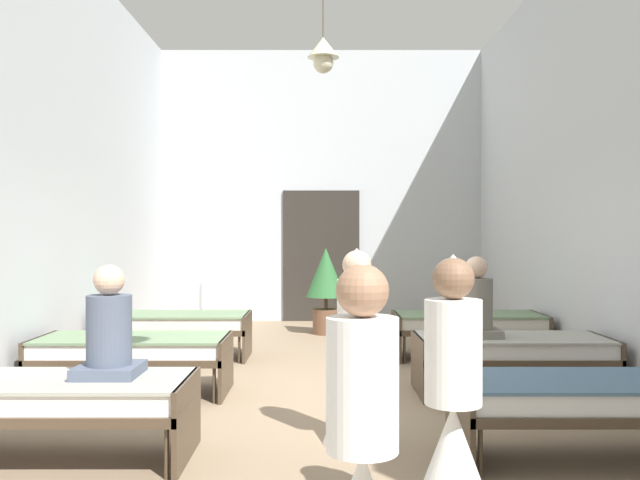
{
  "coord_description": "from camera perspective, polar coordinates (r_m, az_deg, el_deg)",
  "views": [
    {
      "loc": [
        -0.02,
        -6.48,
        1.59
      ],
      "look_at": [
        0.0,
        1.08,
        1.53
      ],
      "focal_mm": 36.57,
      "sensor_mm": 36.0,
      "label": 1
    }
  ],
  "objects": [
    {
      "name": "room_shell",
      "position": [
        7.79,
        -0.01,
        7.16
      ],
      "size": [
        6.28,
        11.22,
        4.98
      ],
      "color": "silver",
      "rests_on": "ground"
    },
    {
      "name": "bed_right_row_1",
      "position": [
        6.85,
        16.26,
        -9.22
      ],
      "size": [
        1.9,
        0.84,
        0.57
      ],
      "color": "#473828",
      "rests_on": "ground"
    },
    {
      "name": "bed_left_row_2",
      "position": [
        8.66,
        -12.72,
        -7.17
      ],
      "size": [
        1.9,
        0.84,
        0.57
      ],
      "color": "#473828",
      "rests_on": "ground"
    },
    {
      "name": "patient_seated_primary",
      "position": [
        4.97,
        -18.13,
        -7.9
      ],
      "size": [
        0.44,
        0.44,
        0.8
      ],
      "color": "#515B70",
      "rests_on": "bed_left_row_0"
    },
    {
      "name": "patient_seated_secondary",
      "position": [
        6.71,
        13.36,
        -5.71
      ],
      "size": [
        0.44,
        0.44,
        0.8
      ],
      "color": "slate",
      "rests_on": "bed_right_row_1"
    },
    {
      "name": "potted_plant",
      "position": [
        10.42,
        0.34,
        -3.63
      ],
      "size": [
        0.63,
        0.63,
        1.38
      ],
      "color": "brown",
      "rests_on": "ground"
    },
    {
      "name": "bed_right_row_2",
      "position": [
        8.67,
        12.67,
        -7.17
      ],
      "size": [
        1.9,
        0.84,
        0.57
      ],
      "color": "#473828",
      "rests_on": "ground"
    },
    {
      "name": "ground_plane",
      "position": [
        6.68,
        0.03,
        -13.73
      ],
      "size": [
        6.48,
        11.62,
        0.1
      ],
      "primitive_type": "cube",
      "color": "#8C755B"
    },
    {
      "name": "bed_left_row_1",
      "position": [
        6.84,
        -16.23,
        -9.24
      ],
      "size": [
        1.9,
        0.84,
        0.57
      ],
      "color": "#473828",
      "rests_on": "ground"
    },
    {
      "name": "bed_right_row_0",
      "position": [
        5.09,
        22.46,
        -12.63
      ],
      "size": [
        1.9,
        0.84,
        0.57
      ],
      "color": "#473828",
      "rests_on": "ground"
    },
    {
      "name": "bed_left_row_0",
      "position": [
        5.07,
        -22.32,
        -12.67
      ],
      "size": [
        1.9,
        0.84,
        0.57
      ],
      "color": "#473828",
      "rests_on": "ground"
    },
    {
      "name": "nurse_far_aisle",
      "position": [
        3.64,
        11.39,
        -16.5
      ],
      "size": [
        0.52,
        0.52,
        1.49
      ],
      "rotation": [
        0.0,
        0.0,
        1.19
      ],
      "color": "white",
      "rests_on": "ground"
    },
    {
      "name": "nurse_near_aisle",
      "position": [
        5.07,
        3.06,
        -11.6
      ],
      "size": [
        0.52,
        0.52,
        1.49
      ],
      "rotation": [
        0.0,
        0.0,
        6.0
      ],
      "color": "white",
      "rests_on": "ground"
    }
  ]
}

